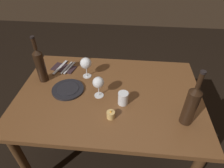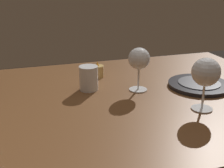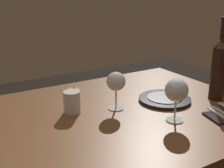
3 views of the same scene
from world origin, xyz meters
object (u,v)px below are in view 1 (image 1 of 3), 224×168
wine_glass_right (86,64)px  water_tumbler (123,99)px  dinner_plate (68,89)px  fork_inner (67,68)px  folded_napkin (64,68)px  wine_glass_left (98,83)px  votive_candle (111,115)px  wine_bottle (191,105)px  table_knife (60,67)px  wine_bottle_second (40,64)px  fork_outer (70,68)px

wine_glass_right → water_tumbler: 0.41m
dinner_plate → fork_inner: (0.08, -0.26, 0.00)m
folded_napkin → wine_glass_left: bearing=138.8°
wine_glass_left → water_tumbler: wine_glass_left is taller
wine_glass_left → dinner_plate: 0.26m
votive_candle → fork_inner: 0.65m
wine_glass_right → wine_bottle: (-0.69, 0.39, 0.03)m
wine_glass_right → votive_candle: 0.48m
wine_glass_right → folded_napkin: 0.26m
water_tumbler → dinner_plate: bearing=-13.0°
dinner_plate → table_knife: size_ratio=1.11×
votive_candle → table_knife: (0.48, -0.49, -0.01)m
wine_bottle_second → fork_outer: (-0.16, -0.16, -0.13)m
wine_glass_right → dinner_plate: wine_glass_right is taller
dinner_plate → fork_inner: 0.28m
table_knife → votive_candle: bearing=134.1°
wine_bottle_second → votive_candle: wine_bottle_second is taller
wine_glass_right → votive_candle: (-0.23, 0.40, -0.10)m
wine_bottle_second → water_tumbler: size_ratio=4.06×
dinner_plate → fork_inner: size_ratio=1.30×
fork_inner → wine_glass_left: bearing=136.6°
water_tumbler → fork_outer: bearing=-37.7°
water_tumbler → fork_outer: (0.46, -0.36, -0.03)m
wine_bottle → fork_inner: bearing=-28.5°
wine_bottle → table_knife: bearing=-27.1°
wine_bottle_second → fork_inner: (-0.13, -0.16, -0.13)m
table_knife → wine_bottle_second: bearing=65.1°
water_tumbler → fork_inner: bearing=-36.2°
dinner_plate → wine_bottle: bearing=165.0°
table_knife → wine_bottle: bearing=152.9°
votive_candle → folded_napkin: votive_candle is taller
wine_glass_left → wine_bottle: bearing=162.5°
dinner_plate → folded_napkin: bearing=-67.5°
wine_bottle → wine_bottle_second: size_ratio=1.04×
folded_napkin → table_knife: bearing=0.0°
water_tumbler → wine_glass_right: bearing=-42.3°
dinner_plate → wine_glass_left: bearing=171.3°
votive_candle → table_knife: 0.68m
wine_bottle_second → dinner_plate: 0.27m
wine_bottle → water_tumbler: size_ratio=4.20×
water_tumbler → folded_napkin: (0.51, -0.36, -0.04)m
wine_glass_left → wine_glass_right: 0.25m
wine_glass_right → votive_candle: bearing=119.7°
fork_inner → table_knife: size_ratio=0.85×
water_tumbler → folded_napkin: 0.63m
folded_napkin → table_knife: (0.03, 0.00, 0.01)m
wine_bottle_second → fork_inner: size_ratio=2.04×
dinner_plate → table_knife: (0.14, -0.26, 0.00)m
wine_glass_right → table_knife: size_ratio=0.80×
fork_inner → table_knife: (0.06, 0.00, 0.00)m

